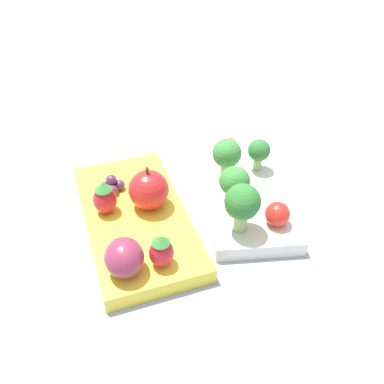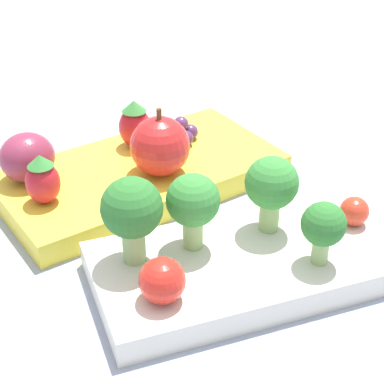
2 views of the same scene
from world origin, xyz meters
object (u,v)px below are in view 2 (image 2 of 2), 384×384
Objects in this scene: strawberry_0 at (140,123)px; cherry_tomato_1 at (354,211)px; grape_cluster at (181,132)px; apple at (160,146)px; bento_box_savoury at (255,263)px; broccoli_floret_0 at (272,185)px; strawberry_1 at (42,180)px; plum at (27,157)px; cherry_tomato_0 at (162,280)px; broccoli_floret_2 at (323,226)px; broccoli_floret_3 at (132,211)px; bento_box_fruit at (141,175)px; broccoli_floret_1 at (193,203)px.

cherry_tomato_1 is at bearing 116.25° from strawberry_0.
grape_cluster is (0.05, -0.16, -0.00)m from cherry_tomato_1.
apple is at bearing 84.89° from strawberry_0.
broccoli_floret_0 is (-0.02, -0.02, 0.04)m from bento_box_savoury.
bento_box_savoury is at bearing -2.20° from cherry_tomato_1.
strawberry_1 and plum have the same top height.
plum is (0.03, -0.17, 0.01)m from cherry_tomato_0.
broccoli_floret_2 is 0.73× the size of broccoli_floret_3.
broccoli_floret_3 is 0.11m from apple.
strawberry_0 reaches higher than bento_box_savoury.
bento_box_savoury is 0.14m from bento_box_fruit.
broccoli_floret_0 is 1.00× the size of apple.
bento_box_savoury is 0.05m from broccoli_floret_0.
plum is (0.09, -0.04, -0.00)m from apple.
broccoli_floret_3 is (0.09, -0.01, 0.00)m from broccoli_floret_0.
broccoli_floret_3 is 1.40× the size of plum.
apple is 1.33× the size of strawberry_0.
bento_box_savoury is at bearing -41.45° from broccoli_floret_2.
grape_cluster is at bearing 164.25° from strawberry_0.
broccoli_floret_3 is 0.17m from grape_cluster.
broccoli_floret_0 is 0.92× the size of broccoli_floret_3.
bento_box_fruit is 0.05m from strawberry_0.
cherry_tomato_0 is (0.07, 0.01, 0.02)m from bento_box_savoury.
strawberry_1 is (0.18, -0.12, 0.01)m from cherry_tomato_1.
grape_cluster is at bearing -178.26° from plum.
broccoli_floret_2 is at bearing 172.81° from cherry_tomato_0.
apple is at bearing -83.77° from bento_box_savoury.
broccoli_floret_1 is 1.38× the size of strawberry_1.
strawberry_0 is 1.33× the size of grape_cluster.
apple is at bearing -73.51° from broccoli_floret_2.
strawberry_1 is 0.91× the size of plum.
broccoli_floret_3 is at bearing 109.16° from strawberry_1.
apple reaches higher than strawberry_1.
strawberry_1 is at bearing 12.29° from bento_box_fruit.
cherry_tomato_1 is (-0.08, 0.00, 0.02)m from bento_box_savoury.
cherry_tomato_0 is 0.17m from plum.
bento_box_savoury is 4.20× the size of broccoli_floret_1.
apple is at bearing -71.28° from broccoli_floret_0.
cherry_tomato_1 is 0.24m from plum.
broccoli_floret_2 is 1.55× the size of cherry_tomato_0.
apple is at bearing 47.05° from grape_cluster.
bento_box_fruit is 4.28× the size of broccoli_floret_0.
plum is (0.03, -0.13, -0.02)m from broccoli_floret_3.
broccoli_floret_1 is at bearing 66.83° from grape_cluster.
bento_box_fruit is at bearing -114.66° from broccoli_floret_3.
strawberry_0 is (-0.00, -0.05, -0.00)m from apple.
broccoli_floret_0 is 0.14m from grape_cluster.
apple is at bearing -114.14° from cherry_tomato_0.
plum is (0.18, -0.16, 0.01)m from cherry_tomato_1.
broccoli_floret_0 is 0.16m from strawberry_0.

